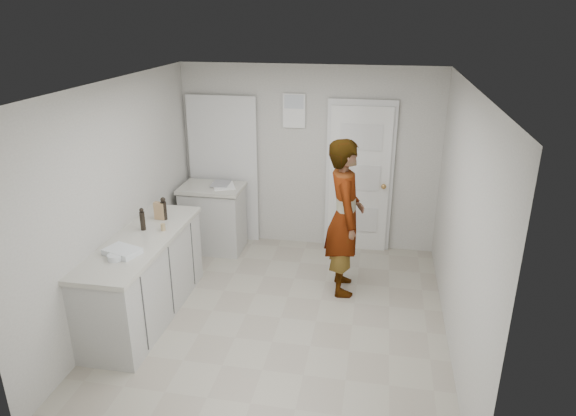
% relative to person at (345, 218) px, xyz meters
% --- Properties ---
extents(ground, '(4.00, 4.00, 0.00)m').
position_rel_person_xyz_m(ground, '(-0.60, -0.76, -0.92)').
color(ground, '#9F9685').
rests_on(ground, ground).
extents(room_shell, '(4.00, 4.00, 4.00)m').
position_rel_person_xyz_m(room_shell, '(-0.78, 1.19, 0.10)').
color(room_shell, '#AEACA4').
rests_on(room_shell, ground).
extents(main_counter, '(0.64, 1.96, 0.93)m').
position_rel_person_xyz_m(main_counter, '(-2.05, -0.96, -0.49)').
color(main_counter, silver).
rests_on(main_counter, ground).
extents(side_counter, '(0.84, 0.61, 0.93)m').
position_rel_person_xyz_m(side_counter, '(-1.85, 0.79, -0.49)').
color(side_counter, silver).
rests_on(side_counter, ground).
extents(person, '(0.55, 0.74, 1.84)m').
position_rel_person_xyz_m(person, '(0.00, 0.00, 0.00)').
color(person, silver).
rests_on(person, ground).
extents(cake_mix_box, '(0.13, 0.07, 0.20)m').
position_rel_person_xyz_m(cake_mix_box, '(-2.05, -0.43, 0.10)').
color(cake_mix_box, '#966C4B').
rests_on(cake_mix_box, main_counter).
extents(spice_jar, '(0.05, 0.05, 0.08)m').
position_rel_person_xyz_m(spice_jar, '(-1.89, -0.73, 0.04)').
color(spice_jar, tan).
rests_on(spice_jar, main_counter).
extents(oil_cruet_a, '(0.07, 0.07, 0.27)m').
position_rel_person_xyz_m(oil_cruet_a, '(-2.00, -0.43, 0.13)').
color(oil_cruet_a, black).
rests_on(oil_cruet_a, main_counter).
extents(oil_cruet_b, '(0.06, 0.06, 0.25)m').
position_rel_person_xyz_m(oil_cruet_b, '(-2.11, -0.75, 0.12)').
color(oil_cruet_b, black).
rests_on(oil_cruet_b, main_counter).
extents(baking_dish, '(0.38, 0.32, 0.06)m').
position_rel_person_xyz_m(baking_dish, '(-2.05, -1.34, 0.03)').
color(baking_dish, silver).
rests_on(baking_dish, main_counter).
extents(egg_bowl, '(0.14, 0.14, 0.05)m').
position_rel_person_xyz_m(egg_bowl, '(-2.06, -1.47, 0.03)').
color(egg_bowl, silver).
rests_on(egg_bowl, main_counter).
extents(papers, '(0.39, 0.43, 0.01)m').
position_rel_person_xyz_m(papers, '(-1.69, 0.82, 0.01)').
color(papers, white).
rests_on(papers, side_counter).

